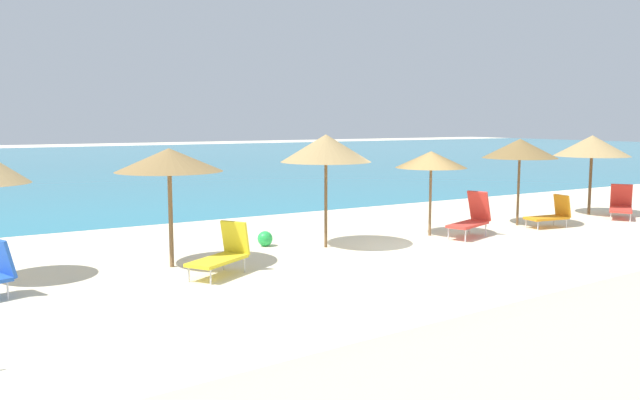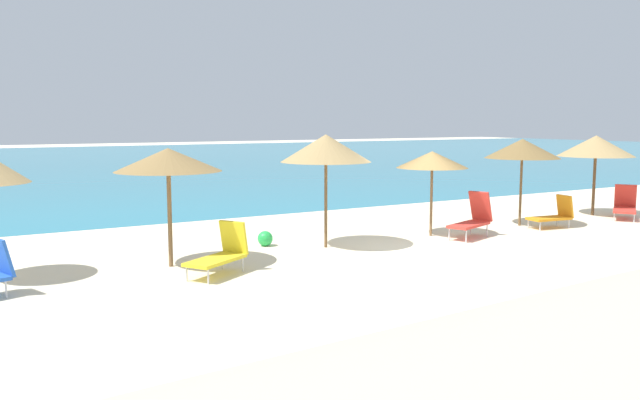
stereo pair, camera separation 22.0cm
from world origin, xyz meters
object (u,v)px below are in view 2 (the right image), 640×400
at_px(beach_umbrella_2, 326,148).
at_px(beach_umbrella_4, 522,149).
at_px(lounge_chair_0, 221,253).
at_px(beach_ball, 265,239).
at_px(beach_umbrella_3, 432,160).
at_px(beach_umbrella_5, 596,146).
at_px(lounge_chair_4, 625,206).
at_px(beach_umbrella_1, 168,160).
at_px(lounge_chair_1, 554,215).
at_px(lounge_chair_2, 473,218).

distance_m(beach_umbrella_2, beach_umbrella_4, 6.80).
relative_size(lounge_chair_0, beach_ball, 4.03).
xyz_separation_m(beach_umbrella_3, beach_umbrella_5, (7.24, 0.27, 0.22)).
bearing_deg(lounge_chair_4, beach_umbrella_5, -15.71).
xyz_separation_m(lounge_chair_0, lounge_chair_4, (14.24, 0.64, -0.04)).
relative_size(beach_umbrella_2, beach_umbrella_5, 1.06).
height_order(beach_umbrella_2, lounge_chair_4, beach_umbrella_2).
bearing_deg(beach_ball, beach_umbrella_3, -12.14).
height_order(lounge_chair_0, lounge_chair_4, lounge_chair_4).
bearing_deg(beach_umbrella_1, beach_ball, 20.60).
relative_size(beach_umbrella_1, beach_umbrella_3, 1.11).
xyz_separation_m(beach_umbrella_4, beach_umbrella_5, (3.77, 0.28, -0.01)).
height_order(beach_umbrella_1, beach_umbrella_5, beach_umbrella_5).
xyz_separation_m(beach_umbrella_5, lounge_chair_1, (-3.22, -1.08, -1.93)).
relative_size(beach_umbrella_3, beach_umbrella_5, 0.87).
bearing_deg(lounge_chair_0, lounge_chair_1, -119.14).
bearing_deg(lounge_chair_0, beach_umbrella_4, -114.52).
relative_size(beach_umbrella_1, beach_umbrella_4, 0.98).
xyz_separation_m(beach_umbrella_3, beach_ball, (-4.58, 0.98, -1.90)).
bearing_deg(lounge_chair_1, beach_umbrella_4, 42.25).
height_order(lounge_chair_0, beach_ball, lounge_chair_0).
xyz_separation_m(lounge_chair_2, lounge_chair_4, (6.74, 0.08, -0.11)).
bearing_deg(lounge_chair_1, beach_umbrella_3, 86.40).
relative_size(beach_umbrella_2, beach_umbrella_4, 1.08).
height_order(beach_umbrella_5, lounge_chair_2, beach_umbrella_5).
bearing_deg(beach_umbrella_3, lounge_chair_1, -11.36).
distance_m(beach_umbrella_4, lounge_chair_0, 10.41).
bearing_deg(beach_umbrella_3, beach_umbrella_4, -0.12).
bearing_deg(beach_umbrella_5, beach_umbrella_2, -178.89).
bearing_deg(beach_umbrella_2, beach_ball, 143.46).
bearing_deg(beach_ball, lounge_chair_0, -132.51).
distance_m(beach_umbrella_1, lounge_chair_2, 8.39).
distance_m(beach_umbrella_4, lounge_chair_2, 3.29).
relative_size(lounge_chair_0, lounge_chair_2, 0.94).
height_order(beach_umbrella_3, beach_ball, beach_umbrella_3).
bearing_deg(beach_umbrella_2, beach_umbrella_4, -0.62).
height_order(beach_umbrella_5, beach_ball, beach_umbrella_5).
relative_size(lounge_chair_2, beach_ball, 4.29).
height_order(beach_umbrella_3, beach_umbrella_5, beach_umbrella_5).
xyz_separation_m(beach_umbrella_1, beach_umbrella_2, (4.01, 0.13, 0.16)).
relative_size(beach_umbrella_1, beach_ball, 6.68).
bearing_deg(beach_umbrella_4, beach_umbrella_3, 179.88).
distance_m(beach_umbrella_2, beach_ball, 2.76).
bearing_deg(lounge_chair_1, lounge_chair_0, 100.52).
xyz_separation_m(beach_umbrella_1, beach_umbrella_3, (7.35, 0.06, -0.22)).
distance_m(beach_umbrella_1, beach_umbrella_4, 10.81).
xyz_separation_m(beach_umbrella_4, beach_ball, (-8.04, 0.99, -2.13)).
height_order(lounge_chair_2, lounge_chair_4, lounge_chair_2).
xyz_separation_m(beach_umbrella_2, beach_umbrella_5, (10.57, 0.20, -0.16)).
bearing_deg(beach_ball, lounge_chair_4, -7.83).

